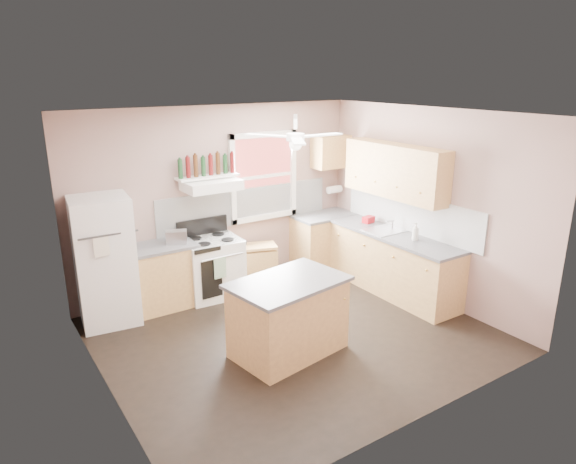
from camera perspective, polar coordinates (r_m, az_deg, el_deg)
floor at (r=6.55m, az=0.74°, el=-11.31°), size 4.50×4.50×0.00m
ceiling at (r=5.76m, az=0.84°, el=12.96°), size 4.50×4.50×0.00m
wall_back at (r=7.71m, az=-7.74°, el=3.79°), size 4.50×0.05×2.70m
wall_right at (r=7.49m, az=15.33°, el=2.91°), size 0.05×4.00×2.70m
wall_left at (r=5.16m, az=-20.63°, el=-4.14°), size 0.05×4.00×2.70m
backsplash_back at (r=7.92m, az=-4.64°, el=2.95°), size 2.90×0.03×0.55m
backsplash_right at (r=7.70m, az=13.37°, el=2.10°), size 0.03×2.60×0.55m
window_view at (r=7.97m, az=-2.81°, el=6.21°), size 1.00×0.02×1.20m
window_frame at (r=7.95m, az=-2.71°, el=6.18°), size 1.16×0.07×1.36m
refrigerator at (r=6.95m, az=-19.69°, el=-3.04°), size 0.79×0.77×1.68m
base_cabinet_left at (r=7.32m, az=-13.80°, el=-4.89°), size 0.90×0.60×0.86m
counter_left at (r=7.17m, az=-14.06°, el=-1.56°), size 0.92×0.62×0.04m
toaster at (r=7.15m, az=-12.29°, el=-0.54°), size 0.32×0.26×0.18m
stove at (r=7.52m, az=-8.35°, el=-3.95°), size 0.83×0.69×0.86m
range_hood at (r=7.32m, az=-8.50°, el=5.18°), size 0.78×0.50×0.14m
bottle_shelf at (r=7.40m, az=-8.93°, el=6.09°), size 0.90×0.26×0.03m
cart at (r=8.00m, az=-3.24°, el=-3.72°), size 0.62×0.51×0.53m
base_cabinet_corner at (r=8.59m, az=4.02°, el=-1.06°), size 1.00×0.60×0.86m
base_cabinet_right at (r=7.73m, az=11.53°, el=-3.53°), size 0.60×2.20×0.86m
counter_corner at (r=8.46m, az=4.08°, el=1.83°), size 1.02×0.62×0.04m
counter_right at (r=7.58m, az=11.68°, el=-0.37°), size 0.62×2.22×0.04m
sink at (r=7.71m, az=10.64°, el=0.12°), size 0.55×0.45×0.03m
faucet at (r=7.79m, az=11.52°, el=0.84°), size 0.03×0.03×0.14m
upper_cabinet_right at (r=7.59m, az=11.78°, el=6.68°), size 0.33×1.80×0.76m
upper_cabinet_corner at (r=8.47m, az=4.78°, el=8.89°), size 0.60×0.33×0.52m
paper_towel at (r=8.68m, az=5.17°, el=4.73°), size 0.26×0.12×0.12m
island at (r=5.99m, az=0.03°, el=-9.57°), size 1.33×0.95×0.86m
island_top at (r=5.80m, az=0.03°, el=-5.61°), size 1.41×1.04×0.04m
ceiling_fan_hub at (r=5.78m, az=0.83°, el=10.49°), size 0.20×0.20×0.08m
soap_bottle at (r=7.31m, az=13.99°, el=0.03°), size 0.12×0.12×0.25m
red_caddy at (r=8.06m, az=8.93°, el=1.38°), size 0.20×0.15×0.10m
wine_bottles at (r=7.37m, az=-8.98°, el=7.31°), size 0.86×0.06×0.31m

